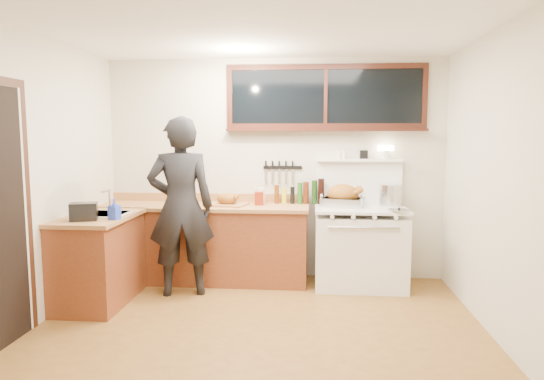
# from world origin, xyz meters

# --- Properties ---
(ground_plane) EXTENTS (4.00, 3.50, 0.02)m
(ground_plane) POSITION_xyz_m (0.00, 0.00, -0.01)
(ground_plane) COLOR brown
(room_shell) EXTENTS (4.10, 3.60, 2.65)m
(room_shell) POSITION_xyz_m (0.00, 0.00, 1.65)
(room_shell) COLOR beige
(room_shell) RESTS_ON ground
(counter_back) EXTENTS (2.44, 0.64, 1.00)m
(counter_back) POSITION_xyz_m (-0.80, 1.45, 0.45)
(counter_back) COLOR #622C15
(counter_back) RESTS_ON ground
(counter_left) EXTENTS (0.64, 1.09, 0.90)m
(counter_left) POSITION_xyz_m (-1.70, 0.62, 0.45)
(counter_left) COLOR #622C15
(counter_left) RESTS_ON ground
(sink_unit) EXTENTS (0.50, 0.45, 0.37)m
(sink_unit) POSITION_xyz_m (-1.68, 0.70, 0.85)
(sink_unit) COLOR white
(sink_unit) RESTS_ON counter_left
(vintage_stove) EXTENTS (1.02, 0.74, 1.58)m
(vintage_stove) POSITION_xyz_m (1.00, 1.41, 0.47)
(vintage_stove) COLOR white
(vintage_stove) RESTS_ON ground
(back_window) EXTENTS (2.32, 0.13, 0.77)m
(back_window) POSITION_xyz_m (0.60, 1.72, 2.06)
(back_window) COLOR black
(back_window) RESTS_ON room_shell
(knife_strip) EXTENTS (0.46, 0.03, 0.28)m
(knife_strip) POSITION_xyz_m (0.08, 1.73, 1.31)
(knife_strip) COLOR black
(knife_strip) RESTS_ON room_shell
(man) EXTENTS (0.79, 0.62, 1.90)m
(man) POSITION_xyz_m (-0.93, 0.95, 0.95)
(man) COLOR black
(man) RESTS_ON ground
(soap_bottle) EXTENTS (0.11, 0.11, 0.20)m
(soap_bottle) POSITION_xyz_m (-1.43, 0.41, 1.00)
(soap_bottle) COLOR blue
(soap_bottle) RESTS_ON counter_left
(toaster) EXTENTS (0.29, 0.24, 0.17)m
(toaster) POSITION_xyz_m (-1.70, 0.34, 0.98)
(toaster) COLOR black
(toaster) RESTS_ON counter_left
(cutting_board) EXTENTS (0.50, 0.42, 0.15)m
(cutting_board) POSITION_xyz_m (-0.52, 1.43, 0.96)
(cutting_board) COLOR #A87342
(cutting_board) RESTS_ON counter_back
(roast_turkey) EXTENTS (0.52, 0.44, 0.25)m
(roast_turkey) POSITION_xyz_m (0.81, 1.47, 1.00)
(roast_turkey) COLOR silver
(roast_turkey) RESTS_ON vintage_stove
(stockpot) EXTENTS (0.28, 0.28, 0.24)m
(stockpot) POSITION_xyz_m (1.35, 1.57, 1.02)
(stockpot) COLOR silver
(stockpot) RESTS_ON vintage_stove
(saucepan) EXTENTS (0.22, 0.31, 0.13)m
(saucepan) POSITION_xyz_m (0.95, 1.58, 0.96)
(saucepan) COLOR silver
(saucepan) RESTS_ON vintage_stove
(pot_lid) EXTENTS (0.26, 0.26, 0.04)m
(pot_lid) POSITION_xyz_m (1.38, 1.14, 0.91)
(pot_lid) COLOR silver
(pot_lid) RESTS_ON vintage_stove
(coffee_tin) EXTENTS (0.11, 0.10, 0.15)m
(coffee_tin) POSITION_xyz_m (-0.16, 1.49, 0.98)
(coffee_tin) COLOR maroon
(coffee_tin) RESTS_ON counter_back
(pitcher) EXTENTS (0.13, 0.13, 0.19)m
(pitcher) POSITION_xyz_m (-0.15, 1.57, 1.00)
(pitcher) COLOR white
(pitcher) RESTS_ON counter_back
(bottle_cluster) EXTENTS (0.58, 0.07, 0.30)m
(bottle_cluster) POSITION_xyz_m (0.36, 1.63, 1.03)
(bottle_cluster) COLOR black
(bottle_cluster) RESTS_ON counter_back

